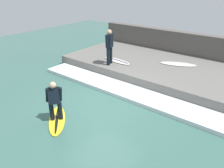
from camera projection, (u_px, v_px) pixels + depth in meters
ground_plane at (103, 105)px, 8.25m from camera, size 28.00×28.00×0.00m
concrete_ledge at (156, 68)px, 11.09m from camera, size 4.40×9.35×0.52m
back_wall at (177, 46)px, 12.58m from camera, size 0.50×9.82×1.70m
wave_foam_crest at (124, 91)px, 9.19m from camera, size 1.18×8.88×0.16m
surfboard_riding at (57, 120)px, 7.35m from camera, size 1.59×1.67×0.07m
surfer_riding at (54, 99)px, 7.01m from camera, size 0.51×0.51×1.37m
surfer_waiting_near at (109, 45)px, 10.43m from camera, size 0.56×0.35×1.70m
surfboard_waiting_near at (117, 61)px, 11.21m from camera, size 0.69×1.73×0.07m
surfboard_spare at (178, 64)px, 10.76m from camera, size 1.16×1.82×0.06m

